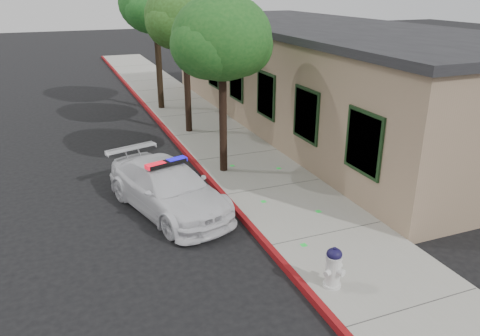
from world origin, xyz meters
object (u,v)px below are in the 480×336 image
at_px(clapboard_building, 321,75).
at_px(police_car, 168,188).
at_px(street_tree_near, 222,42).
at_px(street_tree_far, 156,6).
at_px(street_tree_mid, 185,20).
at_px(fire_hydrant, 333,267).

relative_size(clapboard_building, police_car, 4.31).
relative_size(street_tree_near, street_tree_far, 0.87).
height_order(street_tree_mid, street_tree_far, street_tree_far).
xyz_separation_m(street_tree_near, street_tree_mid, (0.18, 4.68, 0.30)).
xyz_separation_m(police_car, street_tree_near, (2.28, 1.86, 3.53)).
xyz_separation_m(police_car, street_tree_mid, (2.45, 6.54, 3.83)).
xyz_separation_m(clapboard_building, street_tree_mid, (-5.81, 0.49, 2.36)).
xyz_separation_m(clapboard_building, street_tree_near, (-5.98, -4.18, 2.07)).
xyz_separation_m(street_tree_near, street_tree_far, (0.04, 8.89, 0.65)).
height_order(police_car, street_tree_near, street_tree_near).
height_order(clapboard_building, street_tree_mid, street_tree_mid).
height_order(fire_hydrant, street_tree_mid, street_tree_mid).
height_order(clapboard_building, street_tree_near, street_tree_near).
distance_m(fire_hydrant, street_tree_far, 16.15).
xyz_separation_m(fire_hydrant, street_tree_near, (0.15, 6.69, 3.60)).
relative_size(police_car, street_tree_far, 0.78).
relative_size(street_tree_mid, street_tree_far, 0.92).
height_order(clapboard_building, street_tree_far, street_tree_far).
distance_m(clapboard_building, fire_hydrant, 12.58).
distance_m(street_tree_near, street_tree_far, 8.91).
bearing_deg(street_tree_mid, street_tree_near, -92.14).
bearing_deg(clapboard_building, street_tree_mid, 175.16).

